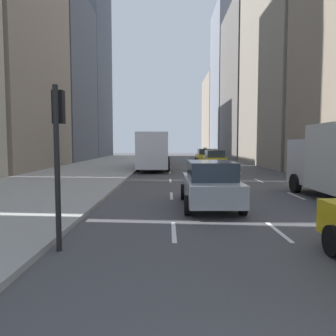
% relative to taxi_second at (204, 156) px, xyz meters
% --- Properties ---
extents(sidewalk_left, '(8.00, 66.00, 0.15)m').
position_rel_taxi_second_xyz_m(sidewalk_left, '(-11.00, -11.10, -0.81)').
color(sidewalk_left, '#9E9E99').
rests_on(sidewalk_left, ground).
extents(lane_markings, '(5.72, 56.00, 0.01)m').
position_rel_taxi_second_xyz_m(lane_markings, '(-1.40, -15.10, -0.87)').
color(lane_markings, white).
rests_on(lane_markings, ground).
extents(building_row_left, '(6.00, 64.09, 36.01)m').
position_rel_taxi_second_xyz_m(building_row_left, '(-18.00, -6.79, 13.54)').
color(building_row_left, slate).
rests_on(building_row_left, ground).
extents(building_row_right, '(6.00, 90.66, 29.44)m').
position_rel_taxi_second_xyz_m(building_row_right, '(8.00, 8.63, 11.20)').
color(building_row_right, '#4C515B').
rests_on(building_row_right, ground).
extents(taxi_second, '(2.02, 4.40, 1.87)m').
position_rel_taxi_second_xyz_m(taxi_second, '(0.00, 0.00, 0.00)').
color(taxi_second, yellow).
rests_on(taxi_second, ground).
extents(taxi_third, '(2.02, 4.40, 1.87)m').
position_rel_taxi_second_xyz_m(taxi_third, '(0.00, -7.98, 0.00)').
color(taxi_third, yellow).
rests_on(taxi_third, ground).
extents(sedan_black_near, '(2.02, 4.76, 1.71)m').
position_rel_taxi_second_xyz_m(sedan_black_near, '(-2.80, -26.66, -0.01)').
color(sedan_black_near, '#9EA0A5').
rests_on(sedan_black_near, ground).
extents(city_bus, '(2.80, 11.61, 3.25)m').
position_rel_taxi_second_xyz_m(city_bus, '(-5.61, -8.14, 0.91)').
color(city_bus, silver).
rests_on(city_bus, ground).
extents(traffic_light_pole, '(0.24, 0.42, 3.60)m').
position_rel_taxi_second_xyz_m(traffic_light_pole, '(-6.75, -31.55, 1.53)').
color(traffic_light_pole, black).
rests_on(traffic_light_pole, ground).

